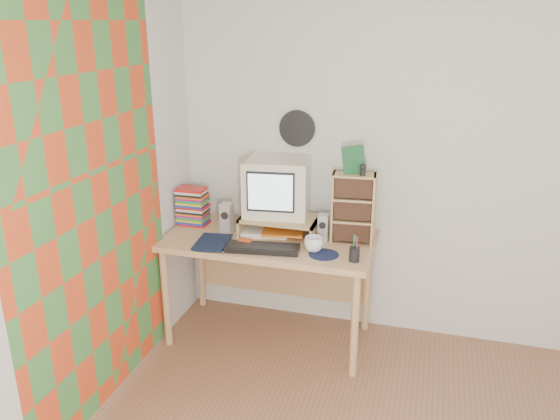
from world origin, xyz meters
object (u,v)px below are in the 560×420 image
Objects in this scene: cd_rack at (353,208)px; keyboard at (263,248)px; desk at (271,253)px; crt_monitor at (277,187)px; mug at (314,244)px; diary at (197,240)px; dvd_stack at (193,205)px.

keyboard is at bearing -153.72° from cd_rack.
crt_monitor is (0.02, 0.09, 0.45)m from desk.
cd_rack is (0.52, 0.32, 0.21)m from keyboard.
mug is (0.31, 0.08, 0.03)m from keyboard.
cd_rack is 1.84× the size of diary.
keyboard is 0.64m from cd_rack.
dvd_stack is at bearing 112.18° from diary.
keyboard is at bearing -84.80° from desk.
mug reaches higher than diary.
diary is (-0.96, -0.32, -0.20)m from cd_rack.
desk is at bearing -107.72° from crt_monitor.
desk is 0.43m from mug.
diary is at bearing -61.86° from dvd_stack.
crt_monitor is 0.47m from keyboard.
cd_rack is 1.03m from diary.
crt_monitor is at bearing 169.97° from cd_rack.
desk is 5.63× the size of diary.
keyboard is (0.02, -0.27, 0.15)m from desk.
cd_rack is at bearing 4.47° from desk.
keyboard is at bearing -27.47° from dvd_stack.
crt_monitor is at bearing 83.76° from keyboard.
crt_monitor is 0.50m from mug.
crt_monitor reaches higher than dvd_stack.
desk is 0.46m from crt_monitor.
cd_rack reaches higher than mug.
crt_monitor reaches higher than keyboard.
desk is at bearing 26.91° from diary.
cd_rack is (0.52, -0.04, -0.08)m from crt_monitor.
cd_rack is 0.36m from mug.
dvd_stack reaches higher than mug.
mug is 0.48× the size of diary.
dvd_stack is (-0.61, -0.04, -0.17)m from crt_monitor.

